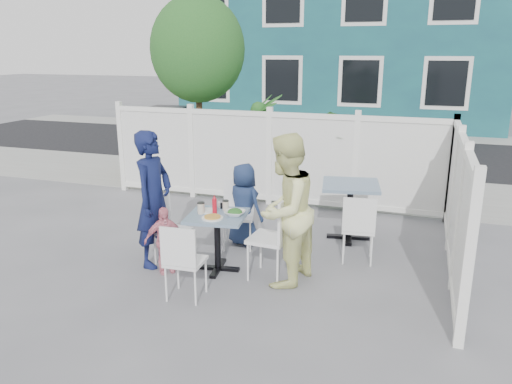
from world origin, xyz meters
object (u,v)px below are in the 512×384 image
(utility_cabinet, at_px, (170,141))
(chair_right, at_px, (276,232))
(woman, at_px, (285,211))
(toddler, at_px, (164,240))
(spare_table, at_px, (350,196))
(chair_near, at_px, (183,257))
(man, at_px, (154,199))
(chair_back, at_px, (238,208))
(boy, at_px, (244,205))
(main_table, at_px, (217,227))
(chair_left, at_px, (167,224))

(utility_cabinet, relative_size, chair_right, 1.38)
(woman, bearing_deg, toddler, -68.41)
(spare_table, bearing_deg, utility_cabinet, 146.71)
(utility_cabinet, xyz_separation_m, chair_near, (2.89, -5.20, -0.19))
(spare_table, xyz_separation_m, man, (-2.16, -1.61, 0.21))
(chair_back, height_order, boy, boy)
(chair_back, distance_m, man, 1.22)
(main_table, relative_size, chair_right, 0.76)
(chair_back, relative_size, toddler, 1.10)
(spare_table, distance_m, woman, 1.71)
(spare_table, bearing_deg, chair_right, -111.89)
(chair_near, xyz_separation_m, toddler, (-0.53, 0.57, -0.09))
(woman, relative_size, toddler, 2.11)
(spare_table, height_order, chair_right, chair_right)
(chair_near, relative_size, toddler, 1.04)
(main_table, bearing_deg, chair_right, 0.26)
(boy, relative_size, toddler, 1.39)
(utility_cabinet, distance_m, chair_right, 5.71)
(main_table, relative_size, chair_back, 0.84)
(toddler, bearing_deg, woman, -37.32)
(utility_cabinet, distance_m, main_table, 5.28)
(utility_cabinet, relative_size, spare_table, 1.54)
(chair_right, relative_size, woman, 0.57)
(utility_cabinet, bearing_deg, man, -66.91)
(spare_table, relative_size, boy, 0.78)
(spare_table, bearing_deg, woman, -107.36)
(chair_right, height_order, woman, woman)
(spare_table, height_order, chair_left, chair_left)
(chair_left, bearing_deg, spare_table, 135.06)
(main_table, distance_m, chair_left, 0.70)
(utility_cabinet, relative_size, toddler, 1.66)
(chair_right, bearing_deg, boy, 43.14)
(chair_right, bearing_deg, chair_near, 141.24)
(man, bearing_deg, woman, -87.38)
(chair_right, xyz_separation_m, boy, (-0.72, 0.90, -0.01))
(man, relative_size, woman, 0.97)
(woman, xyz_separation_m, boy, (-0.83, 0.96, -0.30))
(chair_left, distance_m, chair_right, 1.43)
(chair_right, bearing_deg, main_table, 94.88)
(main_table, relative_size, woman, 0.44)
(chair_right, distance_m, chair_back, 1.14)
(main_table, distance_m, toddler, 0.65)
(chair_left, relative_size, boy, 0.75)
(chair_back, xyz_separation_m, man, (-0.76, -0.90, 0.32))
(woman, bearing_deg, spare_table, 176.52)
(spare_table, xyz_separation_m, woman, (-0.51, -1.62, 0.24))
(main_table, height_order, man, man)
(chair_left, xyz_separation_m, woman, (1.55, -0.11, 0.37))
(chair_right, bearing_deg, utility_cabinet, 44.65)
(chair_right, bearing_deg, chair_back, 47.44)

